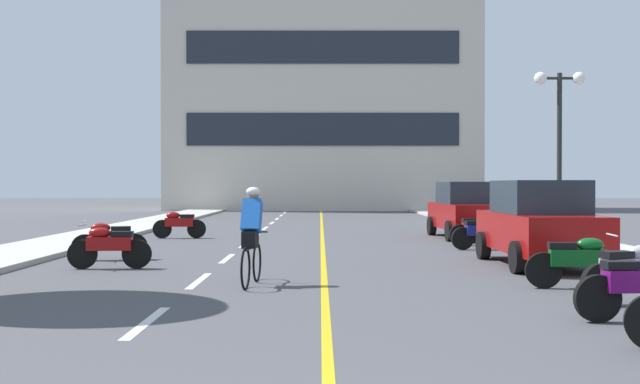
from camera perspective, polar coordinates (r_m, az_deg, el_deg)
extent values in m
plane|color=#47474C|center=(24.31, -0.61, -3.51)|extent=(140.00, 140.00, 0.00)
cube|color=#B7B2A8|center=(28.28, -15.33, -2.83)|extent=(2.40, 72.00, 0.12)
cube|color=#B7B2A8|center=(28.19, 14.25, -2.84)|extent=(2.40, 72.00, 0.12)
cube|color=silver|center=(9.66, -13.40, -9.74)|extent=(0.14, 2.20, 0.01)
cube|color=silver|center=(13.54, -9.51, -6.76)|extent=(0.14, 2.20, 0.01)
cube|color=silver|center=(17.47, -7.38, -5.10)|extent=(0.14, 2.20, 0.01)
cube|color=silver|center=(21.43, -6.04, -4.05)|extent=(0.14, 2.20, 0.01)
cube|color=silver|center=(25.40, -5.12, -3.33)|extent=(0.14, 2.20, 0.01)
cube|color=silver|center=(29.38, -4.45, -2.80)|extent=(0.14, 2.20, 0.01)
cube|color=silver|center=(33.37, -3.94, -2.40)|extent=(0.14, 2.20, 0.01)
cube|color=silver|center=(37.36, -3.54, -2.08)|extent=(0.14, 2.20, 0.01)
cube|color=silver|center=(41.35, -3.22, -1.82)|extent=(0.14, 2.20, 0.01)
cube|color=silver|center=(45.34, -2.95, -1.61)|extent=(0.14, 2.20, 0.01)
cube|color=silver|center=(49.33, -2.73, -1.43)|extent=(0.14, 2.20, 0.01)
cube|color=gold|center=(27.31, -0.04, -3.05)|extent=(0.12, 66.00, 0.01)
cube|color=beige|center=(53.56, -0.01, 8.28)|extent=(21.17, 9.65, 17.83)
cube|color=#1E232D|center=(48.34, 0.01, 4.87)|extent=(17.78, 0.10, 2.14)
cube|color=#1E232D|center=(49.03, 0.01, 11.11)|extent=(17.78, 0.10, 2.14)
cylinder|color=black|center=(22.25, 17.77, 2.59)|extent=(0.14, 0.14, 4.80)
cylinder|color=black|center=(22.44, 17.79, 8.34)|extent=(1.10, 0.08, 0.08)
sphere|color=white|center=(22.28, 16.43, 8.41)|extent=(0.36, 0.36, 0.36)
sphere|color=white|center=(22.61, 19.13, 8.28)|extent=(0.36, 0.36, 0.36)
cylinder|color=black|center=(17.58, 12.28, -4.04)|extent=(0.23, 0.64, 0.64)
cylinder|color=black|center=(18.06, 17.54, -3.93)|extent=(0.23, 0.64, 0.64)
cylinder|color=black|center=(14.89, 14.81, -4.88)|extent=(0.23, 0.64, 0.64)
cylinder|color=black|center=(15.44, 20.90, -4.70)|extent=(0.23, 0.64, 0.64)
cube|color=maroon|center=(16.44, 16.31, -2.97)|extent=(1.78, 4.23, 0.80)
cube|color=#1E2833|center=(16.41, 16.32, -0.36)|extent=(1.60, 2.23, 0.70)
cylinder|color=black|center=(25.56, 8.40, -2.60)|extent=(0.25, 0.65, 0.64)
cylinder|color=black|center=(25.95, 12.09, -2.55)|extent=(0.25, 0.65, 0.64)
cylinder|color=black|center=(22.83, 9.80, -2.98)|extent=(0.25, 0.65, 0.64)
cylinder|color=black|center=(23.27, 13.89, -2.92)|extent=(0.25, 0.65, 0.64)
cube|color=maroon|center=(24.37, 11.02, -1.81)|extent=(1.91, 4.28, 0.80)
cube|color=#1E2833|center=(24.35, 11.02, -0.05)|extent=(1.67, 2.28, 0.70)
cylinder|color=black|center=(9.99, 20.42, -7.69)|extent=(0.61, 0.15, 0.60)
cube|color=#590C59|center=(10.20, 23.24, -6.29)|extent=(0.92, 0.35, 0.28)
cube|color=black|center=(10.07, 21.98, -5.23)|extent=(0.46, 0.27, 0.10)
cylinder|color=black|center=(11.37, 20.53, -6.69)|extent=(0.60, 0.28, 0.60)
cube|color=#B2B2B7|center=(11.69, 22.65, -5.41)|extent=(0.94, 0.54, 0.28)
ellipsoid|color=#B2B2B7|center=(11.81, 23.39, -4.29)|extent=(0.49, 0.36, 0.22)
cube|color=black|center=(11.51, 21.70, -4.50)|extent=(0.49, 0.36, 0.10)
cylinder|color=black|center=(13.16, 21.38, -5.71)|extent=(0.61, 0.16, 0.60)
cylinder|color=black|center=(12.91, 16.65, -5.81)|extent=(0.61, 0.16, 0.60)
cube|color=#0C4C19|center=(13.00, 19.04, -4.80)|extent=(0.92, 0.37, 0.28)
ellipsoid|color=#0C4C19|center=(13.03, 19.90, -3.82)|extent=(0.46, 0.29, 0.22)
cube|color=black|center=(12.93, 17.96, -3.94)|extent=(0.46, 0.29, 0.10)
cylinder|color=silver|center=(13.11, 21.39, -3.10)|extent=(0.09, 0.60, 0.03)
cylinder|color=black|center=(15.94, -18.05, -4.60)|extent=(0.61, 0.14, 0.60)
cylinder|color=black|center=(15.71, -14.14, -4.67)|extent=(0.61, 0.14, 0.60)
cube|color=maroon|center=(15.80, -16.11, -3.84)|extent=(0.92, 0.35, 0.28)
ellipsoid|color=maroon|center=(15.82, -16.82, -3.04)|extent=(0.46, 0.27, 0.22)
cube|color=black|center=(15.73, -15.22, -3.13)|extent=(0.46, 0.27, 0.10)
cylinder|color=silver|center=(15.89, -18.06, -2.45)|extent=(0.07, 0.60, 0.03)
cylinder|color=black|center=(17.68, -17.89, -4.09)|extent=(0.61, 0.24, 0.60)
cylinder|color=black|center=(17.63, -14.32, -4.10)|extent=(0.61, 0.24, 0.60)
cube|color=maroon|center=(17.63, -16.11, -3.38)|extent=(0.94, 0.48, 0.28)
ellipsoid|color=maroon|center=(17.63, -16.76, -2.67)|extent=(0.48, 0.33, 0.22)
cube|color=black|center=(17.61, -15.30, -2.74)|extent=(0.48, 0.33, 0.10)
cylinder|color=silver|center=(17.64, -17.90, -2.15)|extent=(0.17, 0.59, 0.03)
cylinder|color=black|center=(20.34, 13.68, -3.48)|extent=(0.61, 0.18, 0.60)
cylinder|color=black|center=(19.96, 10.73, -3.55)|extent=(0.61, 0.18, 0.60)
cube|color=navy|center=(20.13, 12.22, -2.89)|extent=(0.93, 0.40, 0.28)
ellipsoid|color=navy|center=(20.19, 12.76, -2.25)|extent=(0.47, 0.30, 0.22)
cube|color=black|center=(20.03, 11.55, -2.33)|extent=(0.47, 0.30, 0.10)
cylinder|color=silver|center=(20.30, 13.68, -1.79)|extent=(0.11, 0.60, 0.03)
cylinder|color=black|center=(21.77, 13.27, -3.21)|extent=(0.61, 0.18, 0.60)
cylinder|color=black|center=(21.41, 10.52, -3.27)|extent=(0.61, 0.18, 0.60)
cube|color=maroon|center=(21.57, 11.91, -2.66)|extent=(0.93, 0.39, 0.28)
ellipsoid|color=maroon|center=(21.62, 12.41, -2.06)|extent=(0.47, 0.29, 0.22)
cube|color=black|center=(21.48, 11.28, -2.13)|extent=(0.47, 0.29, 0.10)
cylinder|color=silver|center=(21.74, 13.28, -1.63)|extent=(0.11, 0.60, 0.03)
cylinder|color=black|center=(24.32, -12.27, -2.81)|extent=(0.60, 0.13, 0.60)
cylinder|color=black|center=(24.17, -9.70, -2.83)|extent=(0.60, 0.13, 0.60)
cube|color=maroon|center=(24.23, -10.99, -2.30)|extent=(0.91, 0.32, 0.28)
ellipsoid|color=maroon|center=(24.25, -11.46, -1.78)|extent=(0.45, 0.26, 0.22)
cube|color=black|center=(24.19, -10.40, -1.83)|extent=(0.45, 0.26, 0.10)
cylinder|color=silver|center=(24.30, -12.27, -1.40)|extent=(0.06, 0.60, 0.03)
torus|color=black|center=(13.36, -5.08, -5.40)|extent=(0.11, 0.72, 0.72)
torus|color=black|center=(12.33, -5.96, -5.90)|extent=(0.11, 0.72, 0.72)
cylinder|color=black|center=(12.79, -5.53, -4.32)|extent=(0.13, 0.95, 0.04)
cube|color=black|center=(12.62, -5.66, -3.38)|extent=(0.12, 0.21, 0.06)
cylinder|color=black|center=(13.21, -5.16, -3.08)|extent=(0.42, 0.07, 0.03)
cube|color=black|center=(12.68, -5.61, -3.68)|extent=(0.27, 0.38, 0.28)
cube|color=blue|center=(12.80, -5.49, -1.85)|extent=(0.36, 0.48, 0.61)
sphere|color=#8C6647|center=(12.92, -5.38, -0.27)|extent=(0.20, 0.20, 0.20)
ellipsoid|color=white|center=(12.92, -5.38, 0.04)|extent=(0.24, 0.26, 0.16)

